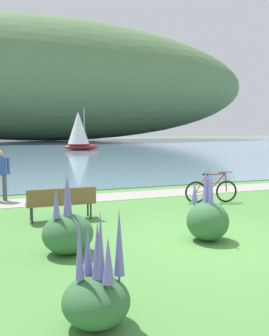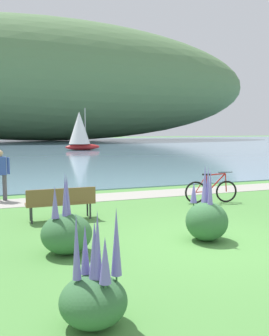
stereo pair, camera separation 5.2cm
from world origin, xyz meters
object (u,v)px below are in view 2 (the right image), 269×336
sailboat_nearest_to_shore (80,130)px  person_at_shoreline (0,172)px  bicycle_leaning_near_bench (211,191)px  park_bench_near_camera (61,201)px

sailboat_nearest_to_shore → person_at_shoreline: bearing=-107.5°
bicycle_leaning_near_bench → person_at_shoreline: person_at_shoreline is taller
person_at_shoreline → bicycle_leaning_near_bench: bearing=-23.4°
park_bench_near_camera → sailboat_nearest_to_shore: size_ratio=0.39×
park_bench_near_camera → person_at_shoreline: 3.75m
person_at_shoreline → park_bench_near_camera: bearing=-67.6°
bicycle_leaning_near_bench → sailboat_nearest_to_shore: 30.92m
park_bench_near_camera → person_at_shoreline: person_at_shoreline is taller
park_bench_near_camera → sailboat_nearest_to_shore: sailboat_nearest_to_shore is taller
bicycle_leaning_near_bench → person_at_shoreline: bearing=156.6°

